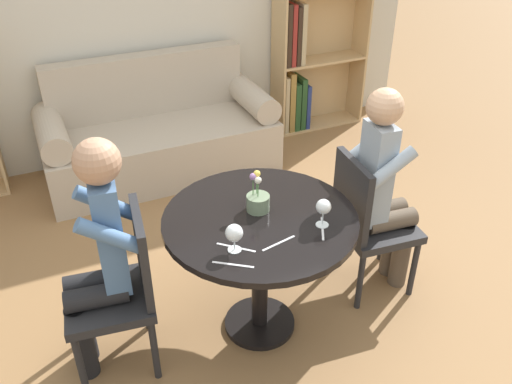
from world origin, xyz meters
TOP-DOWN VIEW (x-y plane):
  - ground_plane at (0.00, 0.00)m, footprint 16.00×16.00m
  - round_table at (0.00, 0.00)m, footprint 0.99×0.99m
  - couch at (0.00, 1.98)m, footprint 1.86×0.80m
  - bookshelf_right at (1.52, 2.25)m, footprint 0.88×0.28m
  - chair_left at (-0.71, 0.08)m, footprint 0.47×0.47m
  - chair_right at (0.71, 0.05)m, footprint 0.46×0.46m
  - person_left at (-0.80, 0.10)m, footprint 0.44×0.38m
  - person_right at (0.80, 0.04)m, footprint 0.44×0.37m
  - wine_glass_left at (-0.22, -0.19)m, footprint 0.08×0.08m
  - wine_glass_right at (0.25, -0.19)m, footprint 0.08×0.08m
  - flower_vase at (0.02, 0.06)m, footprint 0.12×0.12m
  - knife_left_setting at (0.23, -0.22)m, footprint 0.10×0.17m
  - fork_left_setting at (-0.27, -0.29)m, footprint 0.16×0.12m
  - knife_right_setting at (-0.21, -0.18)m, footprint 0.15×0.14m
  - fork_right_setting at (-0.01, -0.23)m, footprint 0.19×0.05m

SIDE VIEW (x-z plane):
  - ground_plane at x=0.00m, z-range 0.00..0.00m
  - couch at x=0.00m, z-range -0.15..0.77m
  - chair_left at x=-0.71m, z-range 0.04..0.94m
  - chair_right at x=0.71m, z-range 0.04..0.94m
  - bookshelf_right at x=1.52m, z-range -0.05..1.27m
  - round_table at x=0.00m, z-range 0.24..0.99m
  - person_right at x=0.80m, z-range 0.03..1.33m
  - person_left at x=-0.80m, z-range 0.05..1.34m
  - knife_left_setting at x=0.23m, z-range 0.75..0.76m
  - fork_left_setting at x=-0.27m, z-range 0.75..0.76m
  - knife_right_setting at x=-0.21m, z-range 0.75..0.76m
  - fork_right_setting at x=-0.01m, z-range 0.75..0.76m
  - flower_vase at x=0.02m, z-range 0.70..0.92m
  - wine_glass_left at x=-0.22m, z-range 0.78..0.92m
  - wine_glass_right at x=0.25m, z-range 0.78..0.93m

